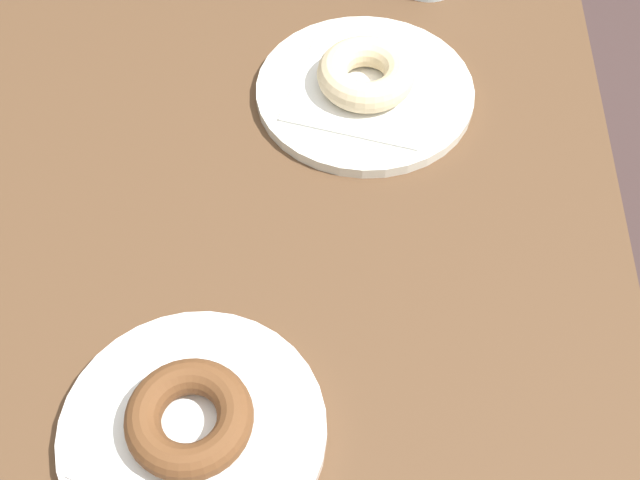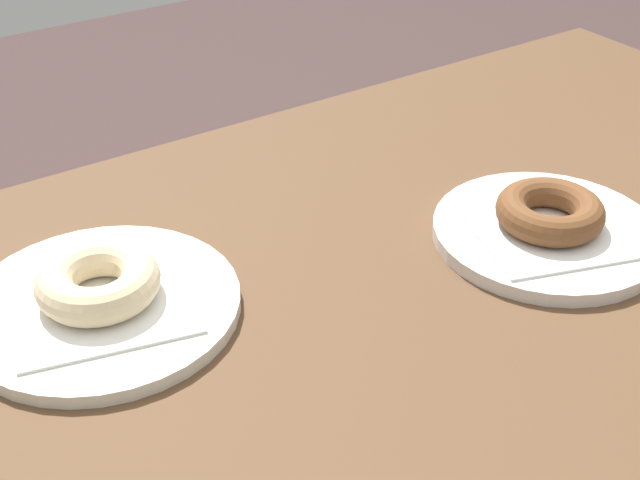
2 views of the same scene
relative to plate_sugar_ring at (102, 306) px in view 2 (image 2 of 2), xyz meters
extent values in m
cube|color=#523722|center=(-0.30, 0.10, -0.03)|extent=(1.16, 0.71, 0.04)
cylinder|color=brown|center=(-0.81, -0.19, -0.41)|extent=(0.06, 0.06, 0.73)
cylinder|color=silver|center=(0.00, 0.00, 0.00)|extent=(0.24, 0.24, 0.01)
cube|color=white|center=(0.00, 0.00, 0.01)|extent=(0.18, 0.18, 0.00)
torus|color=beige|center=(0.00, 0.00, 0.03)|extent=(0.11, 0.11, 0.03)
cylinder|color=silver|center=(-0.40, 0.13, 0.00)|extent=(0.22, 0.22, 0.01)
cube|color=white|center=(-0.40, 0.13, 0.01)|extent=(0.19, 0.19, 0.00)
torus|color=brown|center=(-0.40, 0.13, 0.03)|extent=(0.10, 0.10, 0.03)
camera|label=1|loc=(-0.67, 0.01, 0.64)|focal=46.99mm
camera|label=2|loc=(0.17, 0.59, 0.46)|focal=48.87mm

